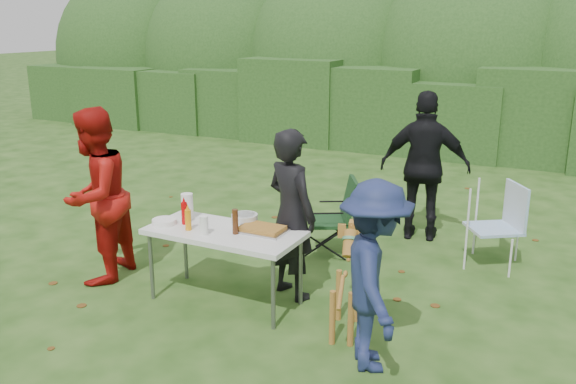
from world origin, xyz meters
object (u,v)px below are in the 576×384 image
at_px(person_black_puffy, 425,167).
at_px(lawn_chair, 494,225).
at_px(person_cook, 291,214).
at_px(ketchup_bottle, 184,213).
at_px(mustard_bottle, 188,220).
at_px(child, 374,276).
at_px(dog, 345,288).
at_px(beer_bottle, 235,222).
at_px(folding_table, 224,236).
at_px(camping_chair, 331,217).
at_px(person_red_jacket, 95,196).
at_px(paper_towel_roll, 187,206).

xyz_separation_m(person_black_puffy, lawn_chair, (0.94, -0.51, -0.46)).
bearing_deg(person_cook, ketchup_bottle, 49.26).
bearing_deg(ketchup_bottle, mustard_bottle, -43.10).
relative_size(person_cook, child, 1.11).
bearing_deg(ketchup_bottle, dog, -1.00).
xyz_separation_m(person_cook, person_black_puffy, (0.73, 2.21, 0.08)).
bearing_deg(mustard_bottle, beer_bottle, 13.66).
distance_m(person_black_puffy, beer_bottle, 2.89).
distance_m(folding_table, mustard_bottle, 0.37).
height_order(lawn_chair, mustard_bottle, lawn_chair).
height_order(person_cook, camping_chair, person_cook).
xyz_separation_m(folding_table, ketchup_bottle, (-0.45, -0.02, 0.16)).
bearing_deg(mustard_bottle, person_red_jacket, 179.50).
bearing_deg(ketchup_bottle, person_black_puffy, 57.73).
height_order(dog, ketchup_bottle, ketchup_bottle).
height_order(person_cook, paper_towel_roll, person_cook).
distance_m(folding_table, child, 1.72).
height_order(dog, beer_bottle, beer_bottle).
bearing_deg(person_cook, paper_towel_roll, 40.15).
distance_m(person_black_puffy, camping_chair, 1.39).
bearing_deg(beer_bottle, lawn_chair, 46.95).
relative_size(camping_chair, lawn_chair, 0.97).
xyz_separation_m(child, camping_chair, (-1.23, 2.06, -0.30)).
height_order(camping_chair, paper_towel_roll, paper_towel_roll).
distance_m(folding_table, ketchup_bottle, 0.48).
distance_m(dog, camping_chair, 1.87).
xyz_separation_m(person_red_jacket, beer_bottle, (1.63, 0.10, -0.06)).
distance_m(dog, ketchup_bottle, 1.77).
height_order(folding_table, mustard_bottle, mustard_bottle).
relative_size(lawn_chair, mustard_bottle, 4.76).
bearing_deg(ketchup_bottle, paper_towel_roll, 116.36).
xyz_separation_m(folding_table, person_red_jacket, (-1.48, -0.13, 0.23)).
relative_size(camping_chair, mustard_bottle, 4.64).
height_order(person_red_jacket, lawn_chair, person_red_jacket).
height_order(person_red_jacket, mustard_bottle, person_red_jacket).
relative_size(person_cook, dog, 1.90).
bearing_deg(ketchup_bottle, beer_bottle, -1.59).
bearing_deg(person_black_puffy, paper_towel_roll, 44.20).
relative_size(person_black_puffy, camping_chair, 2.01).
xyz_separation_m(child, paper_towel_roll, (-2.18, 0.57, 0.10)).
xyz_separation_m(camping_chair, mustard_bottle, (-0.73, -1.76, 0.38)).
bearing_deg(ketchup_bottle, lawn_chair, 39.39).
distance_m(person_red_jacket, camping_chair, 2.63).
xyz_separation_m(child, beer_bottle, (-1.51, 0.40, 0.09)).
height_order(ketchup_bottle, beer_bottle, beer_bottle).
bearing_deg(beer_bottle, dog, -0.69).
bearing_deg(beer_bottle, child, -14.96).
distance_m(mustard_bottle, beer_bottle, 0.47).
distance_m(camping_chair, ketchup_bottle, 1.89).
xyz_separation_m(folding_table, paper_towel_roll, (-0.52, 0.13, 0.18)).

